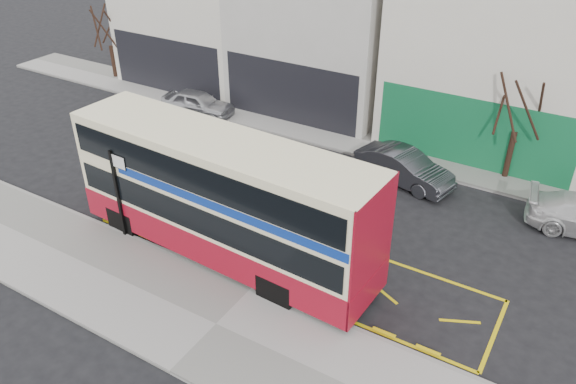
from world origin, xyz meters
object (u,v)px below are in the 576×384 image
Objects in this scene: car_grey at (404,167)px; street_tree_right at (525,89)px; car_silver at (198,103)px; street_tree_left at (106,16)px; bus_stop_post at (118,187)px; double_decker_bus at (223,197)px.

street_tree_right is (3.60, 2.48, 3.32)m from car_grey.
car_silver is 8.60m from street_tree_left.
car_grey is 0.72× the size of street_tree_right.
car_silver is at bearing -12.73° from street_tree_left.
car_grey is at bearing 54.12° from bus_stop_post.
car_silver is 0.71× the size of street_tree_left.
car_grey is (3.38, 7.76, -1.59)m from double_decker_bus.
car_grey is at bearing -102.64° from car_silver.
street_tree_right is at bearing -42.61° from car_grey.
double_decker_bus is 19.39m from street_tree_left.
car_grey is (6.97, 8.85, -1.44)m from bus_stop_post.
bus_stop_post is 15.61m from street_tree_right.
car_silver is at bearing 136.26° from double_decker_bus.
car_grey reaches higher than car_silver.
car_grey is 19.98m from street_tree_left.
street_tree_left is at bearing 94.58° from car_grey.
street_tree_left reaches higher than double_decker_bus.
bus_stop_post is 17.25m from street_tree_left.
bus_stop_post is at bearing -161.91° from car_silver.
street_tree_left reaches higher than car_silver.
double_decker_bus is at bearing -124.30° from street_tree_right.
car_grey is 0.77× the size of street_tree_left.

